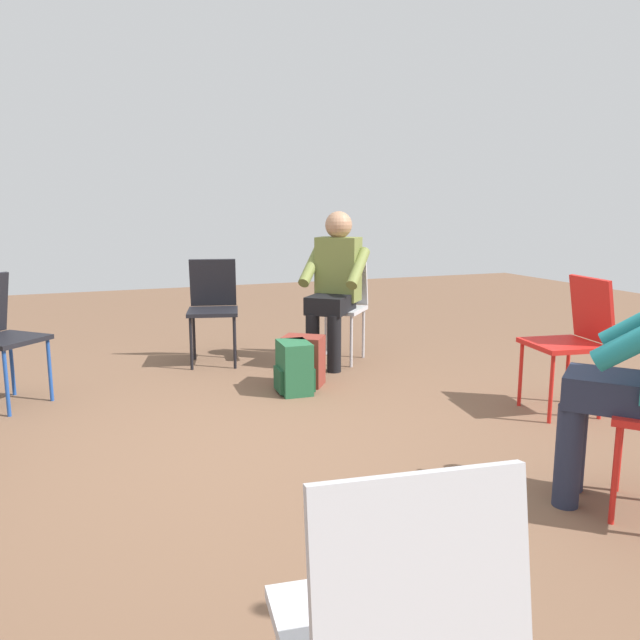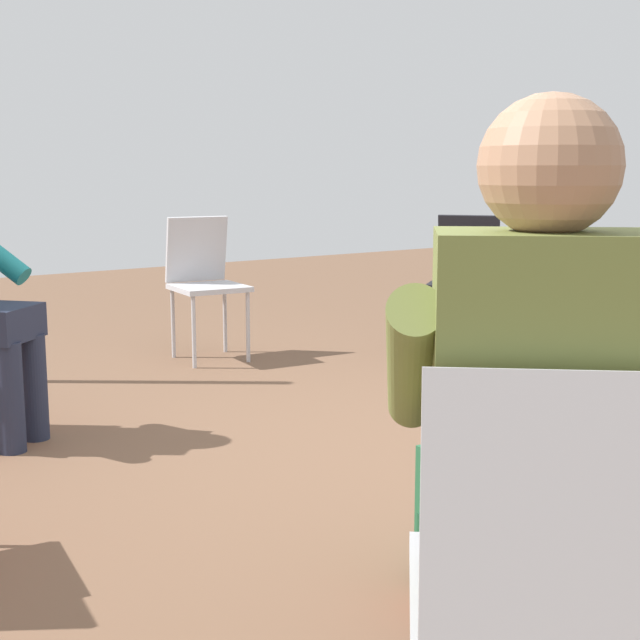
{
  "view_description": "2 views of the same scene",
  "coord_description": "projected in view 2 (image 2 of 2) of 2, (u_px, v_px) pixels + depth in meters",
  "views": [
    {
      "loc": [
        0.78,
        3.04,
        1.27
      ],
      "look_at": [
        -0.3,
        0.26,
        0.73
      ],
      "focal_mm": 35.0,
      "sensor_mm": 36.0,
      "label": 1
    },
    {
      "loc": [
        -2.29,
        -2.56,
        1.12
      ],
      "look_at": [
        -0.4,
        0.03,
        0.58
      ],
      "focal_mm": 50.0,
      "sensor_mm": 36.0,
      "label": 2
    }
  ],
  "objects": [
    {
      "name": "chair_northeast",
      "position": [
        465.0,
        273.0,
        5.49
      ],
      "size": [
        0.58,
        0.57,
        0.85
      ],
      "rotation": [
        0.0,
        0.0,
        2.21
      ],
      "color": "black",
      "rests_on": "ground"
    },
    {
      "name": "chair_southwest",
      "position": [
        540.0,
        579.0,
        1.38
      ],
      "size": [
        0.58,
        0.59,
        0.85
      ],
      "rotation": [
        0.0,
        0.0,
        -0.73
      ],
      "color": "#B7B7BC",
      "rests_on": "ground"
    },
    {
      "name": "ground_plane",
      "position": [
        404.0,
        455.0,
        3.55
      ],
      "size": [
        14.0,
        14.0,
        0.0
      ],
      "primitive_type": "plane",
      "color": "brown"
    },
    {
      "name": "chair_north",
      "position": [
        204.0,
        276.0,
        5.33
      ],
      "size": [
        0.44,
        0.48,
        0.85
      ],
      "rotation": [
        0.0,
        0.0,
        3.02
      ],
      "color": "#B7B7BC",
      "rests_on": "ground"
    },
    {
      "name": "backpack_near_laptop_user",
      "position": [
        474.0,
        523.0,
        2.47
      ],
      "size": [
        0.26,
        0.29,
        0.36
      ],
      "rotation": [
        0.0,
        0.0,
        4.65
      ],
      "color": "#235B38",
      "rests_on": "ground"
    },
    {
      "name": "backpack_by_empty_chair",
      "position": [
        485.0,
        553.0,
        2.27
      ],
      "size": [
        0.34,
        0.33,
        0.36
      ],
      "rotation": [
        0.0,
        0.0,
        5.65
      ],
      "color": "maroon",
      "rests_on": "ground"
    },
    {
      "name": "person_in_olive",
      "position": [
        530.0,
        426.0,
        1.51
      ],
      "size": [
        0.63,
        0.63,
        1.24
      ],
      "rotation": [
        0.0,
        0.0,
        -0.73
      ],
      "color": "black",
      "rests_on": "ground"
    }
  ]
}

